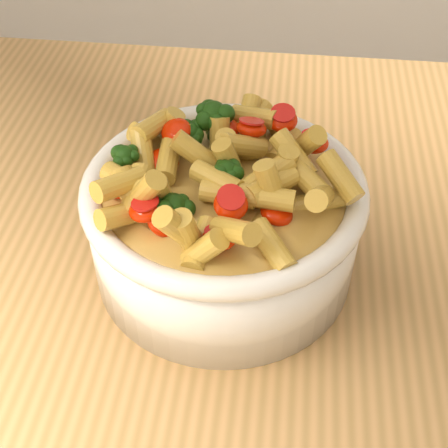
# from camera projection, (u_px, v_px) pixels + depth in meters

# --- Properties ---
(table) EXTENTS (1.20, 0.80, 0.90)m
(table) POSITION_uv_depth(u_px,v_px,m) (134.00, 339.00, 0.61)
(table) COLOR tan
(table) RESTS_ON ground
(serving_bowl) EXTENTS (0.23, 0.23, 0.10)m
(serving_bowl) POSITION_uv_depth(u_px,v_px,m) (224.00, 223.00, 0.51)
(serving_bowl) COLOR white
(serving_bowl) RESTS_ON table
(pasta_salad) EXTENTS (0.18, 0.18, 0.04)m
(pasta_salad) POSITION_uv_depth(u_px,v_px,m) (224.00, 165.00, 0.47)
(pasta_salad) COLOR gold
(pasta_salad) RESTS_ON serving_bowl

